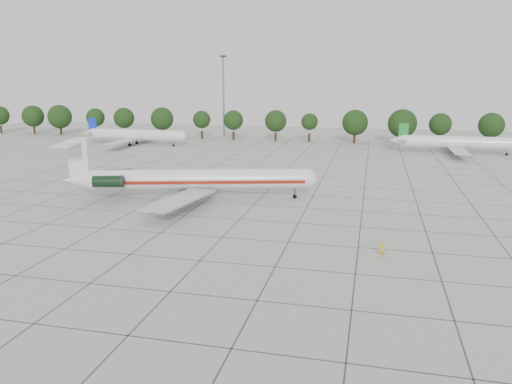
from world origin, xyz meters
The scene contains 8 objects.
ground centered at (0.00, 0.00, 0.00)m, with size 260.00×260.00×0.00m, color #ACADA5.
apron_joints centered at (0.00, 15.00, 0.01)m, with size 170.00×170.00×0.02m, color #383838.
main_airliner centered at (-11.12, 9.04, 3.29)m, with size 39.10×30.11×9.31m.
ground_crew centered at (18.58, -10.49, 0.86)m, with size 0.63×0.41×1.73m, color gold.
bg_airliner_b centered at (-48.34, 66.34, 2.91)m, with size 28.24×27.20×7.40m.
bg_airliner_d centered at (37.72, 69.39, 2.91)m, with size 28.24×27.20×7.40m.
tree_line centered at (-11.68, 85.00, 5.98)m, with size 249.86×8.44×10.22m.
floodlight_mast centered at (-30.00, 92.00, 14.28)m, with size 1.60×1.60×25.45m.
Camera 1 is at (17.00, -62.62, 18.73)m, focal length 35.00 mm.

